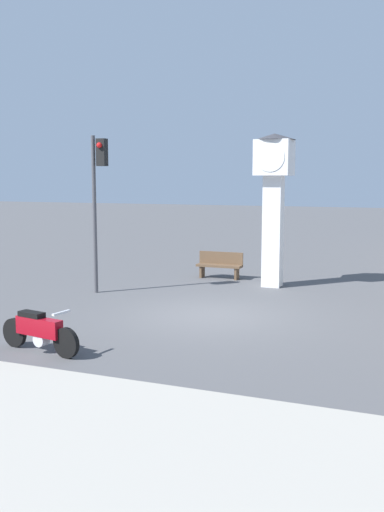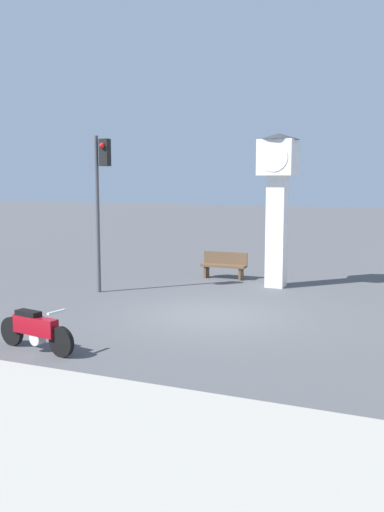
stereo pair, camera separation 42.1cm
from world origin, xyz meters
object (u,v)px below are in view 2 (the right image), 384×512
object	(u,v)px
clock_tower	(277,186)
traffic_light	(101,187)
bench	(224,264)
motorcycle	(35,330)

from	to	relation	value
clock_tower	traffic_light	world-z (taller)	clock_tower
clock_tower	traffic_light	xyz separation A→B (m)	(-4.64, -2.99, -0.00)
bench	clock_tower	bearing A→B (deg)	-21.89
clock_tower	traffic_light	bearing A→B (deg)	-147.24
motorcycle	clock_tower	xyz separation A→B (m)	(2.66, 8.70, 2.80)
clock_tower	bench	size ratio (longest dim) A/B	3.05
motorcycle	traffic_light	bearing A→B (deg)	119.28
traffic_light	bench	world-z (taller)	traffic_light
traffic_light	clock_tower	bearing A→B (deg)	32.76
motorcycle	clock_tower	size ratio (longest dim) A/B	0.42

